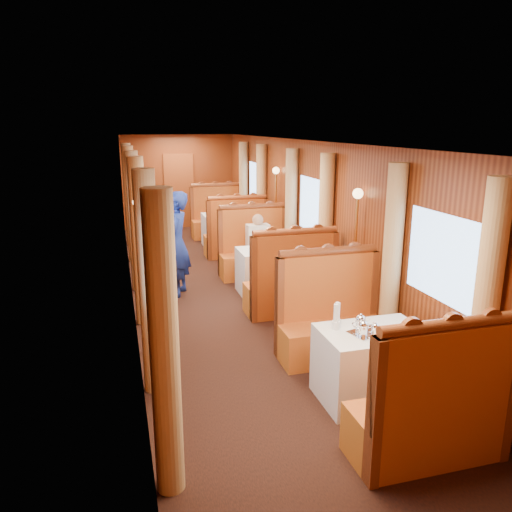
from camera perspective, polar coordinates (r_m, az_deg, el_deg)
name	(u,v)px	position (r m, az deg, el deg)	size (l,w,h in m)	color
floor	(227,296)	(8.30, -3.36, -4.61)	(3.00, 12.00, 0.01)	black
ceiling	(224,142)	(7.83, -3.64, 12.91)	(3.00, 12.00, 0.01)	silver
wall_far	(179,182)	(13.84, -8.81, 8.39)	(3.00, 2.50, 0.01)	brown
wall_near	(494,454)	(2.77, 25.60, -19.73)	(3.00, 2.50, 0.01)	brown
wall_left	(129,227)	(7.80, -14.34, 3.22)	(12.00, 2.50, 0.01)	brown
wall_right	(313,217)	(8.41, 6.58, 4.40)	(12.00, 2.50, 0.01)	brown
doorway_far	(179,191)	(13.84, -8.75, 7.35)	(0.80, 0.04, 2.00)	brown
table_near	(371,365)	(5.35, 13.00, -12.02)	(1.05, 0.72, 0.75)	white
banquette_near_fwd	(430,414)	(4.58, 19.30, -16.71)	(1.30, 0.55, 1.34)	#A53012
banquette_near_aft	(331,323)	(6.15, 8.53, -7.64)	(1.30, 0.55, 1.34)	#A53012
table_mid	(270,271)	(8.36, 1.63, -1.73)	(1.05, 0.72, 0.75)	white
banquette_mid_fwd	(290,287)	(7.43, 3.94, -3.51)	(1.30, 0.55, 1.34)	#A53012
banquette_mid_aft	(254,254)	(9.29, -0.22, 0.27)	(1.30, 0.55, 1.34)	#A53012
table_far	(226,230)	(11.65, -3.46, 2.99)	(1.05, 0.72, 0.75)	white
banquette_far_fwd	(236,237)	(10.68, -2.31, 2.18)	(1.30, 0.55, 1.34)	#A53012
banquette_far_aft	(217,220)	(12.62, -4.44, 4.11)	(1.30, 0.55, 1.34)	#A53012
tea_tray	(367,333)	(5.11, 12.59, -8.57)	(0.34, 0.26, 0.01)	silver
teapot_left	(363,331)	(5.01, 12.11, -8.34)	(0.16, 0.12, 0.13)	silver
teapot_right	(375,331)	(5.04, 13.43, -8.38)	(0.14, 0.10, 0.11)	silver
teapot_back	(360,325)	(5.13, 11.82, -7.72)	(0.16, 0.12, 0.13)	silver
fruit_plate	(402,330)	(5.24, 16.39, -8.08)	(0.22, 0.22, 0.05)	white
cup_inboard	(336,319)	(5.12, 9.10, -7.15)	(0.08, 0.08, 0.26)	white
cup_outboard	(337,317)	(5.17, 9.28, -6.93)	(0.08, 0.08, 0.26)	white
rose_vase_mid	(272,238)	(8.26, 1.84, 2.01)	(0.06, 0.06, 0.36)	silver
rose_vase_far	(225,206)	(11.58, -3.51, 5.70)	(0.06, 0.06, 0.36)	silver
window_left_near	(141,283)	(4.36, -12.96, -3.00)	(1.20, 0.90, 0.01)	#7FADE5
curtain_left_near_a	(164,349)	(3.74, -10.43, -10.46)	(0.22, 0.22, 2.35)	tan
curtain_left_near_b	(149,285)	(5.19, -12.08, -3.25)	(0.22, 0.22, 2.35)	tan
window_right_near	(443,258)	(5.36, 20.61, -0.26)	(1.20, 0.90, 0.01)	#7FADE5
curtain_right_near_a	(485,312)	(4.79, 24.72, -5.86)	(0.22, 0.22, 2.35)	tan
curtain_right_near_b	(392,265)	(5.99, 15.23, -1.01)	(0.22, 0.22, 2.35)	tan
window_left_mid	(129,214)	(7.77, -14.32, 4.68)	(1.20, 0.90, 0.01)	#7FADE5
curtain_left_mid_a	(140,243)	(7.06, -13.15, 1.48)	(0.22, 0.22, 2.35)	tan
curtain_left_mid_b	(135,222)	(8.59, -13.66, 3.78)	(0.22, 0.22, 2.35)	tan
window_right_mid	(313,206)	(8.37, 6.52, 5.74)	(1.20, 0.90, 0.01)	#7FADE5
curtain_right_mid_a	(325,232)	(7.67, 7.90, 2.78)	(0.22, 0.22, 2.35)	tan
curtain_right_mid_b	(291,214)	(9.10, 4.02, 4.77)	(0.22, 0.22, 2.35)	tan
window_left_far	(124,187)	(11.23, -14.86, 7.65)	(1.20, 0.90, 0.01)	#7FADE5
curtain_left_far_a	(131,205)	(10.50, -14.10, 5.71)	(0.22, 0.22, 2.35)	tan
curtain_left_far_b	(129,195)	(12.04, -14.35, 6.81)	(0.22, 0.22, 2.35)	tan
window_right_far	(256,183)	(11.66, 0.03, 8.38)	(1.20, 0.90, 0.01)	#7FADE5
curtain_right_far_a	(261,199)	(10.92, 0.60, 6.48)	(0.22, 0.22, 2.35)	tan
curtain_right_far_b	(244,191)	(12.41, -1.42, 7.49)	(0.22, 0.22, 2.35)	tan
sconce_left_fore	(141,244)	(6.07, -12.99, 1.37)	(0.14, 0.14, 1.95)	#BF8C3F
sconce_right_fore	(356,231)	(6.78, 11.36, 2.85)	(0.14, 0.14, 1.95)	#BF8C3F
sconce_left_aft	(131,201)	(9.51, -14.10, 6.08)	(0.14, 0.14, 1.95)	#BF8C3F
sconce_right_aft	(276,196)	(9.98, 2.28, 6.90)	(0.14, 0.14, 1.95)	#BF8C3F
steward	(177,244)	(8.24, -9.06, 1.35)	(0.63, 0.41, 1.73)	navy
passenger	(258,240)	(8.95, 0.26, 1.81)	(0.40, 0.44, 0.76)	beige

